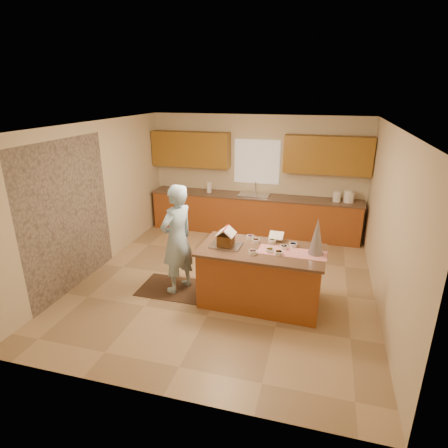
{
  "coord_description": "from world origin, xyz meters",
  "views": [
    {
      "loc": [
        1.5,
        -5.68,
        3.22
      ],
      "look_at": [
        -0.1,
        0.2,
        1.0
      ],
      "focal_mm": 29.71,
      "sensor_mm": 36.0,
      "label": 1
    }
  ],
  "objects_px": {
    "tinsel_tree": "(317,236)",
    "boy": "(177,239)",
    "gingerbread_house": "(226,238)",
    "island_base": "(261,277)"
  },
  "relations": [
    {
      "from": "boy",
      "to": "gingerbread_house",
      "type": "relative_size",
      "value": 6.25
    },
    {
      "from": "island_base",
      "to": "gingerbread_house",
      "type": "height_order",
      "value": "gingerbread_house"
    },
    {
      "from": "gingerbread_house",
      "to": "island_base",
      "type": "bearing_deg",
      "value": 3.43
    },
    {
      "from": "tinsel_tree",
      "to": "gingerbread_house",
      "type": "xyz_separation_m",
      "value": [
        -1.35,
        -0.06,
        -0.15
      ]
    },
    {
      "from": "boy",
      "to": "gingerbread_house",
      "type": "height_order",
      "value": "boy"
    },
    {
      "from": "island_base",
      "to": "boy",
      "type": "xyz_separation_m",
      "value": [
        -1.4,
        0.04,
        0.48
      ]
    },
    {
      "from": "boy",
      "to": "island_base",
      "type": "bearing_deg",
      "value": 111.43
    },
    {
      "from": "island_base",
      "to": "gingerbread_house",
      "type": "bearing_deg",
      "value": -174.81
    },
    {
      "from": "gingerbread_house",
      "to": "boy",
      "type": "bearing_deg",
      "value": 174.83
    },
    {
      "from": "tinsel_tree",
      "to": "boy",
      "type": "height_order",
      "value": "boy"
    }
  ]
}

